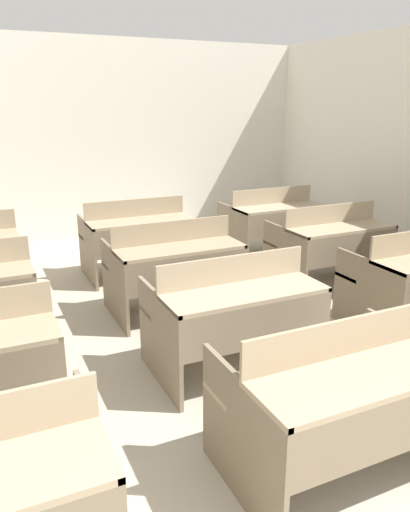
{
  "coord_description": "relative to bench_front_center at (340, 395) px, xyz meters",
  "views": [
    {
      "loc": [
        -1.36,
        -0.23,
        1.87
      ],
      "look_at": [
        0.22,
        3.15,
        0.72
      ],
      "focal_mm": 35.0,
      "sensor_mm": 36.0,
      "label": 1
    }
  ],
  "objects": [
    {
      "name": "bench_second_center",
      "position": [
        0.01,
        1.17,
        0.0
      ],
      "size": [
        1.13,
        0.79,
        0.86
      ],
      "color": "gray",
      "rests_on": "ground_plane"
    },
    {
      "name": "bench_front_center",
      "position": [
        0.0,
        0.0,
        0.0
      ],
      "size": [
        1.13,
        0.79,
        0.86
      ],
      "color": "#7A6B54",
      "rests_on": "ground_plane"
    },
    {
      "name": "bench_third_right",
      "position": [
        1.8,
        2.34,
        0.0
      ],
      "size": [
        1.13,
        0.79,
        0.86
      ],
      "color": "#7F7059",
      "rests_on": "ground_plane"
    },
    {
      "name": "wall_back",
      "position": [
        -0.19,
        5.44,
        0.91
      ],
      "size": [
        6.93,
        0.06,
        2.74
      ],
      "color": "white",
      "rests_on": "ground_plane"
    },
    {
      "name": "bench_back_center",
      "position": [
        0.03,
        3.51,
        0.0
      ],
      "size": [
        1.13,
        0.79,
        0.86
      ],
      "color": "#7E6E58",
      "rests_on": "ground_plane"
    },
    {
      "name": "wastepaper_bin",
      "position": [
        2.87,
        4.34,
        -0.31
      ],
      "size": [
        0.31,
        0.31,
        0.3
      ],
      "color": "#33477A",
      "rests_on": "ground_plane"
    },
    {
      "name": "bench_third_center",
      "position": [
        0.02,
        2.34,
        0.0
      ],
      "size": [
        1.13,
        0.79,
        0.86
      ],
      "color": "#7A6B54",
      "rests_on": "ground_plane"
    },
    {
      "name": "bench_back_right",
      "position": [
        1.82,
        3.5,
        0.0
      ],
      "size": [
        1.13,
        0.79,
        0.86
      ],
      "color": "#83745D",
      "rests_on": "ground_plane"
    }
  ]
}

